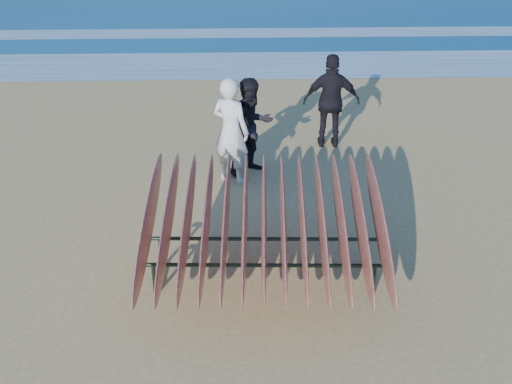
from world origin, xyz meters
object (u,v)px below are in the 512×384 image
surfboard_rack (264,223)px  person_white (231,131)px  person_dark_a (252,127)px  person_dark_b (331,101)px

surfboard_rack → person_white: 3.17m
surfboard_rack → person_dark_a: size_ratio=1.80×
surfboard_rack → person_dark_a: 3.47m
surfboard_rack → person_dark_b: bearing=73.9°
surfboard_rack → person_white: person_white is taller
surfboard_rack → person_dark_a: person_dark_a is taller
person_dark_a → surfboard_rack: bearing=-121.4°
person_dark_b → surfboard_rack: bearing=75.6°
person_dark_b → person_white: bearing=40.8°
person_dark_a → person_dark_b: 1.99m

